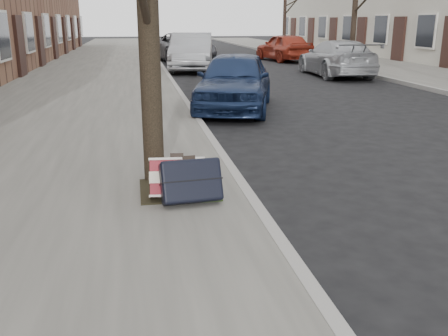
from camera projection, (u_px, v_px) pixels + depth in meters
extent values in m
plane|color=black|center=(397.00, 230.00, 4.81)|extent=(120.00, 120.00, 0.00)
cube|color=gray|center=(99.00, 73.00, 18.33)|extent=(5.00, 70.00, 0.12)
cube|color=gray|center=(389.00, 68.00, 20.26)|extent=(4.00, 70.00, 0.12)
cube|color=black|center=(179.00, 189.00, 5.57)|extent=(0.85, 0.85, 0.02)
cube|color=maroon|center=(177.00, 178.00, 5.27)|extent=(0.59, 0.36, 0.44)
cube|color=black|center=(191.00, 181.00, 5.11)|extent=(0.65, 0.42, 0.49)
imported|color=#172649|center=(235.00, 81.00, 11.07)|extent=(2.57, 4.08, 1.29)
imported|color=#9EA0A5|center=(192.00, 52.00, 19.76)|extent=(2.26, 4.64, 1.47)
imported|color=#3C3D42|center=(183.00, 47.00, 24.09)|extent=(3.01, 5.21, 1.37)
imported|color=#A1A4A8|center=(336.00, 58.00, 17.77)|extent=(1.95, 4.45, 1.27)
imported|color=maroon|center=(284.00, 47.00, 24.37)|extent=(2.21, 4.14, 1.34)
cylinder|color=black|center=(355.00, 1.00, 21.64)|extent=(0.24, 0.24, 5.21)
cylinder|color=black|center=(285.00, 10.00, 31.62)|extent=(0.22, 0.22, 4.84)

